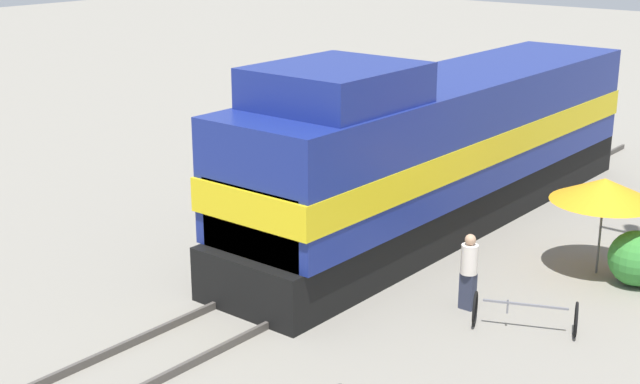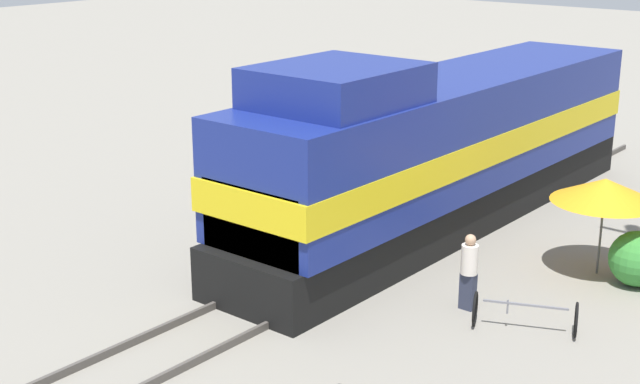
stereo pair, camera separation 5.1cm
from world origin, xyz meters
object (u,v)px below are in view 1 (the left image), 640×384
(locomotive, at_px, (438,148))
(bicycle, at_px, (525,313))
(vendor_umbrella, at_px, (604,190))
(person_bystander, at_px, (469,269))

(locomotive, xyz_separation_m, bicycle, (4.54, -4.07, -1.68))
(vendor_umbrella, bearing_deg, person_bystander, -110.19)
(person_bystander, distance_m, bicycle, 1.44)
(vendor_umbrella, bearing_deg, bicycle, -88.79)
(vendor_umbrella, distance_m, person_bystander, 3.82)
(locomotive, relative_size, bicycle, 7.40)
(locomotive, bearing_deg, vendor_umbrella, -5.75)
(bicycle, bearing_deg, vendor_umbrella, 157.36)
(locomotive, bearing_deg, bicycle, -41.86)
(vendor_umbrella, xyz_separation_m, person_bystander, (-1.26, -3.44, -1.07))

